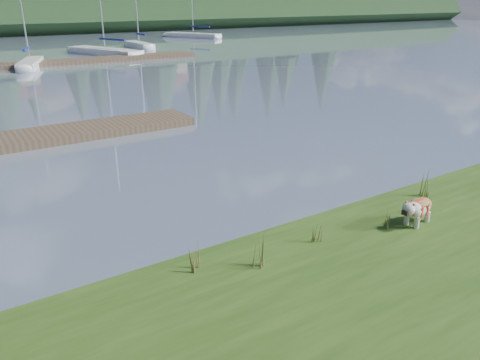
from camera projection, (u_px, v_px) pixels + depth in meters
ground at (5, 68)px, 34.04m from camera, size 200.00×200.00×0.00m
bulldog at (418, 207)px, 9.75m from camera, size 1.00×0.50×0.59m
dock_far at (34, 64)px, 35.00m from camera, size 26.00×2.20×0.30m
sailboat_bg_2 at (31, 62)px, 34.50m from camera, size 2.96×5.80×8.90m
sailboat_bg_3 at (99, 51)px, 42.18m from camera, size 5.07×9.16×13.31m
sailboat_bg_4 at (137, 44)px, 47.84m from camera, size 1.23×6.09×9.20m
sailboat_bg_5 at (188, 35)px, 59.99m from camera, size 5.56×8.13×11.96m
weed_0 at (261, 252)px, 8.18m from camera, size 0.17×0.14×0.69m
weed_1 at (316, 233)px, 9.09m from camera, size 0.17×0.14×0.43m
weed_2 at (427, 202)px, 10.31m from camera, size 0.17×0.14×0.58m
weed_3 at (195, 258)px, 8.09m from camera, size 0.17×0.14×0.60m
weed_4 at (387, 219)px, 9.64m from camera, size 0.17×0.14×0.44m
weed_5 at (424, 185)px, 11.14m from camera, size 0.17×0.14×0.67m
mud_lip at (240, 253)px, 9.29m from camera, size 60.00×0.50×0.14m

